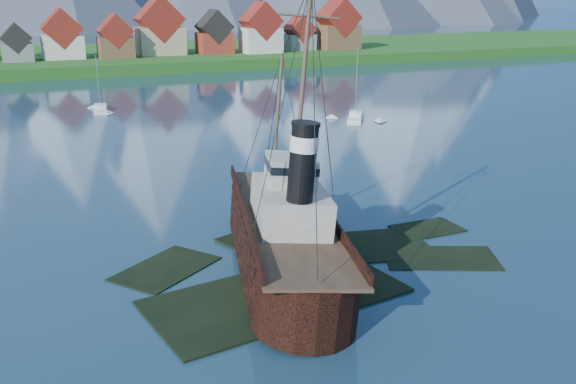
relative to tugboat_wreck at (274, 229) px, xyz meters
name	(u,v)px	position (x,y,z in m)	size (l,w,h in m)	color
ground	(302,279)	(0.76, -3.63, -2.87)	(1400.00, 1400.00, 0.00)	#183345
shoal	(311,269)	(2.54, -1.48, -3.22)	(31.71, 21.24, 1.14)	black
shore_bank	(66,64)	(0.76, 166.37, -2.87)	(600.00, 80.00, 3.20)	#204C15
seawall	(82,78)	(0.76, 128.37, -2.87)	(600.00, 2.50, 2.00)	#3F3D38
tugboat_wreck	(274,229)	(0.00, 0.00, 0.00)	(6.69, 28.81, 22.83)	black
sailboat_d	(356,118)	(36.19, 50.25, -2.59)	(6.91, 8.92, 12.49)	silver
sailboat_e	(100,110)	(-2.22, 76.97, -2.64)	(3.62, 9.34, 10.56)	silver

